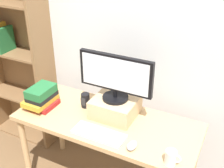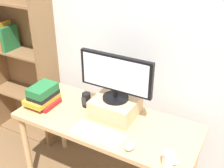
% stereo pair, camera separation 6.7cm
% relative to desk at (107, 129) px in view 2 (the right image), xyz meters
% --- Properties ---
extents(back_wall, '(7.00, 0.08, 2.60)m').
position_rel_desk_xyz_m(back_wall, '(0.00, 0.48, 0.65)').
color(back_wall, silver).
rests_on(back_wall, ground_plane).
extents(desk, '(1.41, 0.59, 0.73)m').
position_rel_desk_xyz_m(desk, '(0.00, 0.00, 0.00)').
color(desk, tan).
rests_on(desk, ground_plane).
extents(bookshelf_unit, '(0.75, 0.28, 1.92)m').
position_rel_desk_xyz_m(bookshelf_unit, '(-1.20, 0.32, 0.33)').
color(bookshelf_unit, olive).
rests_on(bookshelf_unit, ground_plane).
extents(riser_box, '(0.33, 0.31, 0.15)m').
position_rel_desk_xyz_m(riser_box, '(0.03, 0.09, 0.16)').
color(riser_box, tan).
rests_on(riser_box, desk).
extents(computer_monitor, '(0.57, 0.20, 0.36)m').
position_rel_desk_xyz_m(computer_monitor, '(0.03, 0.09, 0.43)').
color(computer_monitor, black).
rests_on(computer_monitor, riser_box).
extents(keyboard, '(0.38, 0.14, 0.02)m').
position_rel_desk_xyz_m(keyboard, '(0.04, -0.19, 0.10)').
color(keyboard, silver).
rests_on(keyboard, desk).
extents(computer_mouse, '(0.06, 0.10, 0.04)m').
position_rel_desk_xyz_m(computer_mouse, '(0.29, -0.20, 0.10)').
color(computer_mouse, '#99999E').
rests_on(computer_mouse, desk).
extents(book_stack, '(0.21, 0.26, 0.18)m').
position_rel_desk_xyz_m(book_stack, '(-0.56, -0.07, 0.17)').
color(book_stack, maroon).
rests_on(book_stack, desk).
extents(coffee_mug, '(0.10, 0.07, 0.10)m').
position_rel_desk_xyz_m(coffee_mug, '(0.57, -0.23, 0.14)').
color(coffee_mug, white).
rests_on(coffee_mug, desk).
extents(desk_speaker, '(0.07, 0.07, 0.12)m').
position_rel_desk_xyz_m(desk_speaker, '(-0.24, 0.09, 0.15)').
color(desk_speaker, black).
rests_on(desk_speaker, desk).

